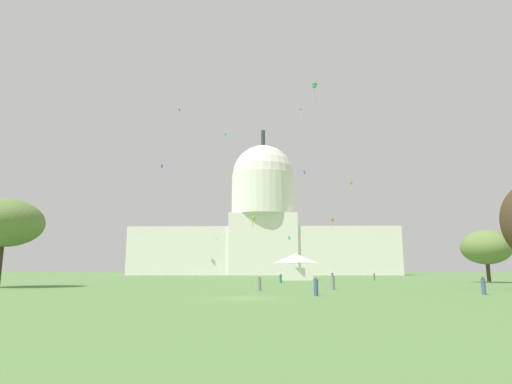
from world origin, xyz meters
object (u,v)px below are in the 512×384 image
at_px(kite_lime_low, 253,219).
at_px(kite_turquoise_low, 289,238).
at_px(person_denim_back_right, 483,286).
at_px(kite_gold_mid, 351,185).
at_px(kite_blue_mid, 305,172).
at_px(capitol_building, 263,225).
at_px(tree_east_far, 486,247).
at_px(kite_orange_low, 333,222).
at_px(person_denim_mid_center, 316,287).
at_px(kite_green_high, 314,86).
at_px(event_tent, 296,267).
at_px(person_teal_near_tree_east, 281,279).
at_px(person_grey_aisle_center, 259,284).
at_px(tree_west_far, 3,223).
at_px(kite_black_high, 179,110).
at_px(person_navy_front_left, 332,277).
at_px(kite_red_high, 300,111).
at_px(person_grey_deep_crowd, 333,283).
at_px(kite_white_low, 216,240).
at_px(person_olive_back_center, 374,277).
at_px(kite_cyan_high, 226,135).
at_px(kite_violet_high, 162,166).

relative_size(kite_lime_low, kite_turquoise_low, 2.46).
distance_m(person_denim_back_right, kite_gold_mid, 93.68).
relative_size(person_denim_back_right, kite_blue_mid, 1.29).
relative_size(capitol_building, tree_east_far, 9.90).
height_order(kite_orange_low, kite_turquoise_low, kite_orange_low).
bearing_deg(person_denim_mid_center, tree_east_far, -53.27).
bearing_deg(kite_green_high, event_tent, 49.47).
bearing_deg(person_teal_near_tree_east, person_grey_aisle_center, 138.60).
xyz_separation_m(tree_west_far, kite_black_high, (2.57, 90.96, 50.93)).
bearing_deg(person_denim_mid_center, person_denim_back_right, -93.13).
distance_m(person_navy_front_left, kite_orange_low, 32.12).
bearing_deg(tree_east_far, person_denim_mid_center, -130.98).
bearing_deg(event_tent, capitol_building, 93.35).
distance_m(kite_orange_low, kite_red_high, 42.41).
bearing_deg(kite_gold_mid, kite_green_high, 77.80).
relative_size(event_tent, kite_black_high, 9.12).
height_order(person_denim_mid_center, kite_gold_mid, kite_gold_mid).
distance_m(capitol_building, person_denim_back_right, 149.53).
bearing_deg(kite_black_high, person_grey_aisle_center, 74.05).
relative_size(capitol_building, kite_turquoise_low, 102.17).
xyz_separation_m(tree_west_far, person_grey_aisle_center, (33.67, -7.85, -7.59)).
height_order(person_grey_deep_crowd, kite_black_high, kite_black_high).
xyz_separation_m(capitol_building, kite_black_high, (-29.73, -41.40, 37.75)).
distance_m(person_grey_aisle_center, kite_lime_low, 60.06).
bearing_deg(kite_black_high, kite_blue_mid, 115.89).
bearing_deg(person_denim_back_right, kite_red_high, 138.42).
height_order(tree_west_far, person_grey_deep_crowd, tree_west_far).
xyz_separation_m(capitol_building, person_navy_front_left, (15.66, -95.53, -20.63)).
xyz_separation_m(person_grey_deep_crowd, kite_gold_mid, (18.23, 79.87, 27.09)).
bearing_deg(person_teal_near_tree_east, tree_west_far, 82.90).
height_order(person_denim_mid_center, person_navy_front_left, person_navy_front_left).
bearing_deg(kite_blue_mid, person_teal_near_tree_east, 21.87).
relative_size(event_tent, person_grey_deep_crowd, 4.14).
bearing_deg(kite_gold_mid, person_navy_front_left, 78.86).
xyz_separation_m(person_navy_front_left, kite_white_low, (-27.71, 25.10, 9.40)).
xyz_separation_m(person_grey_aisle_center, person_grey_deep_crowd, (8.34, 3.39, 0.10)).
relative_size(tree_west_far, kite_turquoise_low, 12.63).
height_order(person_teal_near_tree_east, person_olive_back_center, person_olive_back_center).
bearing_deg(tree_west_far, person_teal_near_tree_east, 28.01).
distance_m(capitol_building, person_denim_mid_center, 150.52).
distance_m(tree_east_far, person_denim_mid_center, 53.23).
distance_m(tree_east_far, kite_red_high, 79.76).
height_order(kite_white_low, kite_turquoise_low, kite_turquoise_low).
xyz_separation_m(kite_gold_mid, kite_cyan_high, (-41.07, 18.66, 22.77)).
bearing_deg(kite_red_high, person_grey_deep_crowd, -67.75).
distance_m(person_denim_back_right, kite_cyan_high, 124.17).
height_order(kite_orange_low, kite_violet_high, kite_violet_high).
height_order(kite_cyan_high, kite_blue_mid, kite_cyan_high).
height_order(tree_west_far, kite_blue_mid, kite_blue_mid).
distance_m(kite_green_high, kite_cyan_high, 71.31).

